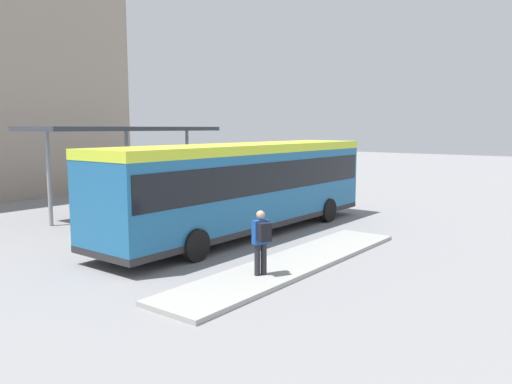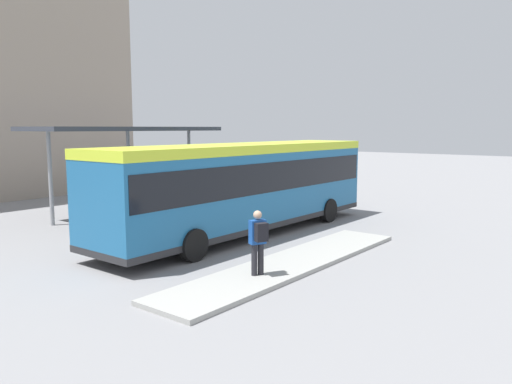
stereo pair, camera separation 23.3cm
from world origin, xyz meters
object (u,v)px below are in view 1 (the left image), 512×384
Objects in this scene: city_bus at (246,182)px; potted_planter_near_shelter at (187,199)px; pedestrian_waiting at (261,239)px; bicycle_black at (323,189)px; bicycle_white at (313,189)px; potted_planter_far_side at (136,211)px.

city_bus reaches higher than potted_planter_near_shelter.
potted_planter_near_shelter is (5.54, 8.28, -0.35)m from pedestrian_waiting.
bicycle_black is 1.25× the size of potted_planter_near_shelter.
city_bus is 7.85× the size of bicycle_white.
pedestrian_waiting reaches higher than potted_planter_far_side.
pedestrian_waiting is at bearing -137.39° from city_bus.
potted_planter_near_shelter reaches higher than potted_planter_far_side.
bicycle_white is at bearing -2.98° from potted_planter_far_side.
bicycle_white is 12.21m from potted_planter_far_side.
city_bus is 5.65m from pedestrian_waiting.
bicycle_black is 1.52× the size of potted_planter_far_side.
pedestrian_waiting is at bearing -72.11° from bicycle_black.
bicycle_black is (10.67, 2.96, -1.52)m from city_bus.
city_bus is 8.85× the size of potted_planter_near_shelter.
bicycle_black is (14.78, 6.76, -0.69)m from pedestrian_waiting.
potted_planter_near_shelter is 2.99m from potted_planter_far_side.
potted_planter_far_side is at bearing 7.19° from pedestrian_waiting.
pedestrian_waiting is 16.26m from bicycle_black.
bicycle_white is at bearing 18.58° from city_bus.
city_bus is 4.71m from potted_planter_far_side.
bicycle_white is (10.65, 3.63, -1.55)m from city_bus.
potted_planter_near_shelter reaches higher than bicycle_black.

